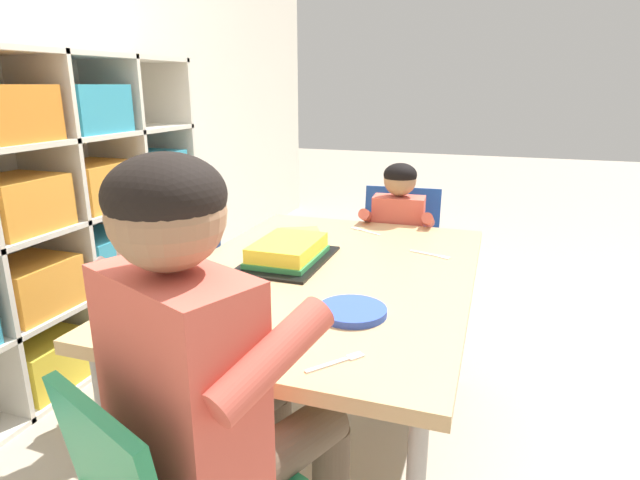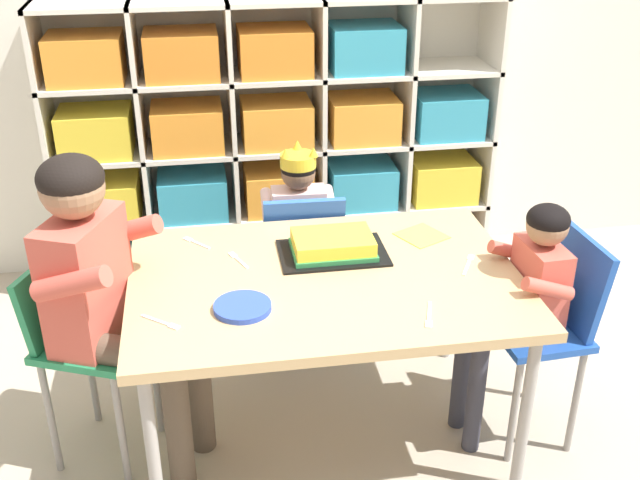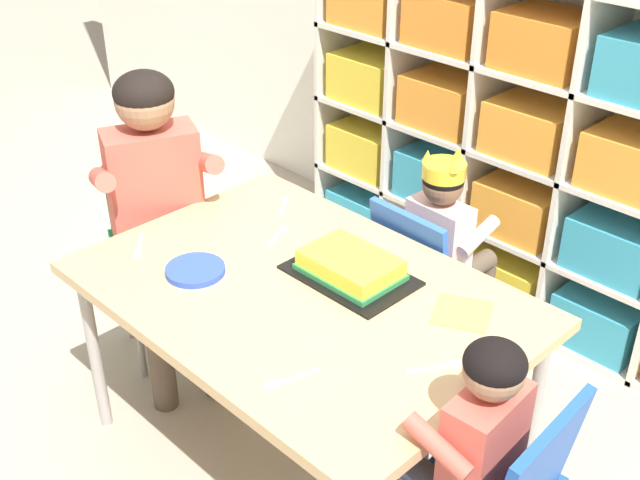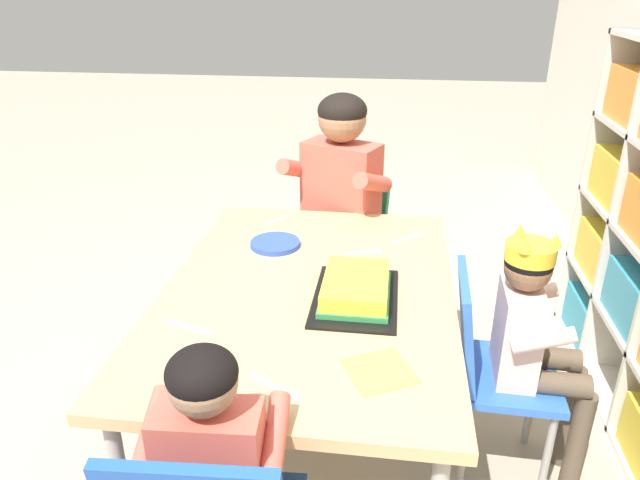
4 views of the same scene
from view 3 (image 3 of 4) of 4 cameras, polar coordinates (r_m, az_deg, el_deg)
ground at (r=2.65m, az=-1.16°, el=-14.85°), size 16.00×16.00×0.00m
storage_cubby_shelf at (r=3.11m, az=14.57°, el=5.37°), size 1.98×0.33×1.30m
activity_table at (r=2.27m, az=-1.32°, el=-4.45°), size 1.24×0.86×0.63m
classroom_chair_blue at (r=2.71m, az=7.31°, el=-2.74°), size 0.34×0.33×0.70m
child_with_crown at (r=2.73m, az=9.03°, el=0.28°), size 0.30×0.31×0.85m
classroom_chair_adult_side at (r=2.89m, az=-11.36°, el=0.12°), size 0.42×0.41×0.71m
adult_helper_seated at (r=2.69m, az=-11.35°, el=3.06°), size 0.49×0.47×1.07m
guest_at_table_side at (r=1.91m, az=10.05°, el=-13.91°), size 0.31×0.30×0.87m
birthday_cake_on_tray at (r=2.29m, az=2.16°, el=-1.98°), size 0.36×0.24×0.07m
paper_plate_stack at (r=2.34m, az=-8.82°, el=-2.12°), size 0.17×0.17×0.02m
paper_napkin_square at (r=2.18m, az=10.03°, el=-5.09°), size 0.20×0.20×0.00m
fork_near_child_seat at (r=2.68m, az=-2.59°, el=2.56°), size 0.09×0.11×0.00m
fork_by_napkin at (r=2.49m, az=-12.67°, el=-0.49°), size 0.12×0.10×0.00m
fork_scattered_mid_table at (r=2.50m, az=-2.97°, el=0.40°), size 0.06×0.12×0.00m
fork_near_cake_tray at (r=1.94m, az=-2.26°, el=-9.84°), size 0.06×0.14×0.00m
fork_at_table_front_edge at (r=1.99m, az=8.30°, el=-8.88°), size 0.08×0.13×0.00m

